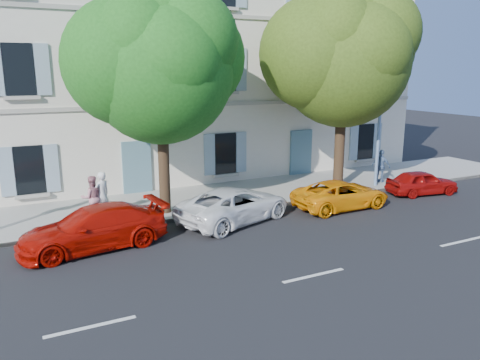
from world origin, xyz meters
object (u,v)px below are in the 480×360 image
car_yellow_supercar (341,194)px  car_white_coupe (235,205)px  street_lamp (384,96)px  pedestrian_b (92,198)px  pedestrian_c (381,166)px  tree_left (160,71)px  pedestrian_a (102,195)px  car_red_hatchback (422,182)px  tree_right (344,62)px  car_red_coupe (93,228)px

car_yellow_supercar → car_white_coupe: bearing=84.7°
car_yellow_supercar → street_lamp: (3.58, 1.75, 3.85)m
pedestrian_b → pedestrian_c: bearing=176.8°
tree_left → car_white_coupe: bearing=-41.1°
car_white_coupe → pedestrian_c: size_ratio=2.90×
tree_left → pedestrian_a: bearing=170.8°
car_red_hatchback → car_white_coupe: bearing=97.9°
tree_right → pedestrian_a: tree_right is taller
car_red_coupe → tree_right: bearing=95.2°
car_red_coupe → car_white_coupe: bearing=88.4°
street_lamp → pedestrian_b: size_ratio=4.59×
car_red_hatchback → street_lamp: 4.35m
car_white_coupe → pedestrian_a: 4.98m
car_red_coupe → car_yellow_supercar: size_ratio=1.12×
car_red_coupe → car_red_hatchback: size_ratio=1.41×
car_white_coupe → tree_right: tree_right is taller
car_white_coupe → pedestrian_c: pedestrian_c is taller
pedestrian_b → tree_left: bearing=169.9°
car_red_coupe → pedestrian_a: size_ratio=2.65×
car_yellow_supercar → tree_right: bearing=-36.4°
pedestrian_b → car_white_coupe: bearing=153.0°
car_yellow_supercar → car_red_coupe: bearing=89.6°
pedestrian_a → pedestrian_b: bearing=-28.9°
tree_left → pedestrian_c: 12.02m
car_red_hatchback → pedestrian_a: bearing=89.3°
tree_right → pedestrian_c: (2.63, -0.00, -4.98)m
car_white_coupe → street_lamp: bearing=-99.9°
car_red_coupe → car_white_coupe: (5.22, 0.46, -0.03)m
street_lamp → pedestrian_b: 13.56m
car_red_hatchback → pedestrian_b: size_ratio=2.01×
tree_left → car_yellow_supercar: bearing=-17.9°
car_red_coupe → tree_right: 12.95m
car_red_hatchback → tree_left: bearing=89.1°
car_white_coupe → car_yellow_supercar: 4.72m
street_lamp → pedestrian_c: (0.70, 0.58, -3.47)m
tree_left → street_lamp: size_ratio=1.11×
car_red_coupe → pedestrian_c: bearing=93.0°
pedestrian_c → tree_right: bearing=69.0°
tree_right → street_lamp: tree_right is taller
pedestrian_a → pedestrian_b: size_ratio=1.07×
car_yellow_supercar → pedestrian_c: pedestrian_c is taller
car_red_coupe → pedestrian_a: pedestrian_a is taller
street_lamp → pedestrian_a: size_ratio=4.29×
pedestrian_a → pedestrian_c: 13.43m
pedestrian_a → tree_left: bearing=141.7°
car_white_coupe → tree_right: 8.50m
car_white_coupe → pedestrian_a: size_ratio=2.65×
car_red_hatchback → tree_left: 12.74m
street_lamp → pedestrian_c: bearing=39.5°
car_yellow_supercar → pedestrian_c: bearing=-62.5°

